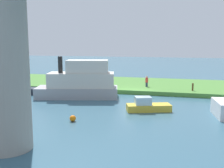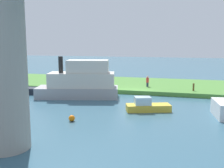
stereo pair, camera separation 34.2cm
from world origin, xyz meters
name	(u,v)px [view 1 (the left image)]	position (x,y,z in m)	size (l,w,h in m)	color
ground_plane	(133,95)	(0.00, 0.00, 0.00)	(160.00, 160.00, 0.00)	#386075
grassy_bank	(140,85)	(0.00, -6.00, 0.25)	(80.00, 12.00, 0.50)	#4C8438
bridge_pylon	(3,63)	(4.16, 18.09, 5.07)	(2.82, 2.82, 10.14)	#9E998E
person_on_bank	(147,81)	(-1.20, -3.34, 1.20)	(0.47, 0.47, 1.39)	#2D334C
mooring_post	(193,87)	(-6.87, -1.80, 0.94)	(0.20, 0.20, 0.88)	brown
skiff_small	(80,83)	(5.49, 3.12, 1.72)	(9.54, 5.11, 4.64)	#99999E
motorboat_white	(147,106)	(-2.63, 7.21, 0.47)	(4.21, 2.63, 1.32)	gold
houseboat_blue	(18,89)	(13.67, 2.74, 0.56)	(4.81, 2.14, 1.55)	#1E232D
marker_buoy	(73,118)	(2.66, 11.99, 0.25)	(0.50, 0.50, 0.50)	orange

